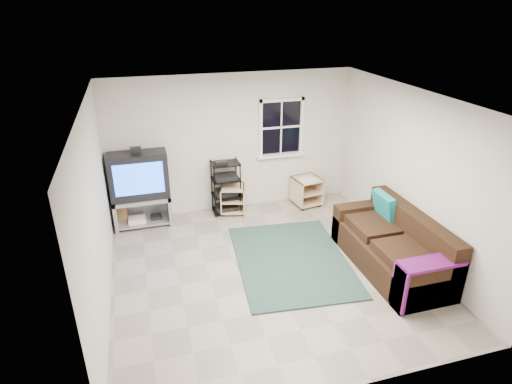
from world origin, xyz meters
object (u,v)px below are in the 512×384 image
object	(u,v)px
side_table_right	(306,189)
sofa	(393,247)
side_table_left	(233,198)
av_rack	(226,190)
tv_unit	(140,183)

from	to	relation	value
side_table_right	sofa	world-z (taller)	sofa
side_table_left	av_rack	bearing A→B (deg)	-179.75
tv_unit	side_table_right	size ratio (longest dim) A/B	2.54
sofa	av_rack	bearing A→B (deg)	129.03
tv_unit	sofa	xyz separation A→B (m)	(3.59, -2.45, -0.47)
tv_unit	side_table_left	xyz separation A→B (m)	(1.69, 0.06, -0.53)
side_table_right	sofa	distance (m)	2.47
side_table_right	tv_unit	bearing A→B (deg)	179.62
side_table_left	side_table_right	size ratio (longest dim) A/B	0.95
tv_unit	sofa	distance (m)	4.37
tv_unit	side_table_left	world-z (taller)	tv_unit
tv_unit	sofa	bearing A→B (deg)	-34.27
side_table_right	sofa	xyz separation A→B (m)	(0.43, -2.43, 0.02)
av_rack	side_table_left	xyz separation A→B (m)	(0.13, 0.00, -0.17)
tv_unit	side_table_right	xyz separation A→B (m)	(3.16, -0.02, -0.49)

